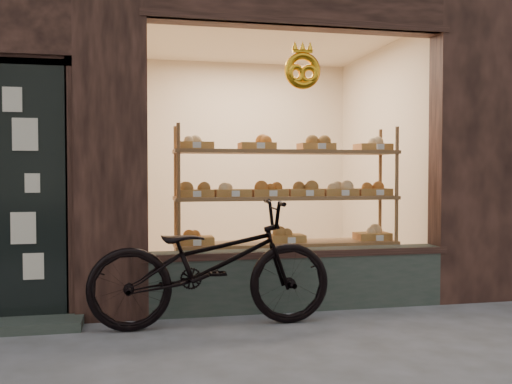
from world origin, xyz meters
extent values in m
cube|color=#27352F|center=(0.45, 2.12, 0.28)|extent=(2.70, 0.25, 0.55)
cube|color=black|center=(-2.00, 2.06, 1.10)|extent=(0.90, 0.04, 2.15)
cube|color=#27352F|center=(-2.00, 1.90, 0.04)|extent=(1.15, 0.35, 0.08)
torus|color=#F1A41A|center=(0.45, 2.02, 2.15)|extent=(0.33, 0.07, 0.33)
cube|color=brown|center=(0.45, 2.55, 0.05)|extent=(2.20, 0.45, 0.04)
cube|color=brown|center=(0.45, 2.55, 0.55)|extent=(2.20, 0.45, 0.03)
cube|color=brown|center=(0.45, 2.55, 1.00)|extent=(2.20, 0.45, 0.04)
cube|color=brown|center=(0.45, 2.55, 1.45)|extent=(2.20, 0.45, 0.04)
cylinder|color=brown|center=(-0.62, 2.35, 0.85)|extent=(0.04, 0.04, 1.70)
cylinder|color=brown|center=(1.52, 2.35, 0.85)|extent=(0.04, 0.04, 1.70)
cylinder|color=brown|center=(-0.62, 2.75, 0.85)|extent=(0.04, 0.04, 1.70)
cylinder|color=brown|center=(1.52, 2.75, 0.85)|extent=(0.04, 0.04, 1.70)
cube|color=olive|center=(-0.45, 2.55, 0.60)|extent=(0.34, 0.24, 0.07)
sphere|color=#A7541D|center=(-0.45, 2.55, 0.69)|extent=(0.11, 0.11, 0.11)
cube|color=silver|center=(-0.45, 2.36, 0.60)|extent=(0.07, 0.01, 0.05)
cube|color=olive|center=(0.45, 2.55, 0.60)|extent=(0.34, 0.24, 0.07)
sphere|color=brown|center=(0.45, 2.55, 0.69)|extent=(0.11, 0.11, 0.11)
cube|color=silver|center=(0.45, 2.36, 0.60)|extent=(0.07, 0.01, 0.05)
cube|color=olive|center=(1.35, 2.55, 0.60)|extent=(0.34, 0.24, 0.07)
sphere|color=beige|center=(1.35, 2.55, 0.69)|extent=(0.11, 0.11, 0.11)
cube|color=silver|center=(1.35, 2.36, 0.60)|extent=(0.08, 0.01, 0.05)
cube|color=olive|center=(-0.45, 2.55, 1.05)|extent=(0.34, 0.24, 0.07)
sphere|color=brown|center=(-0.45, 2.55, 1.14)|extent=(0.11, 0.11, 0.11)
cube|color=silver|center=(-0.45, 2.36, 1.05)|extent=(0.07, 0.01, 0.06)
cube|color=olive|center=(-0.09, 2.55, 1.05)|extent=(0.34, 0.24, 0.07)
sphere|color=beige|center=(-0.09, 2.55, 1.14)|extent=(0.11, 0.11, 0.11)
cube|color=silver|center=(-0.09, 2.36, 1.05)|extent=(0.08, 0.01, 0.06)
cube|color=olive|center=(0.27, 2.55, 1.05)|extent=(0.34, 0.24, 0.07)
sphere|color=#A7541D|center=(0.27, 2.55, 1.14)|extent=(0.11, 0.11, 0.11)
cube|color=silver|center=(0.27, 2.36, 1.05)|extent=(0.07, 0.01, 0.06)
cube|color=olive|center=(0.63, 2.55, 1.05)|extent=(0.34, 0.24, 0.07)
sphere|color=brown|center=(0.63, 2.55, 1.14)|extent=(0.11, 0.11, 0.11)
cube|color=silver|center=(0.63, 2.36, 1.05)|extent=(0.07, 0.01, 0.06)
cube|color=olive|center=(0.99, 2.55, 1.05)|extent=(0.34, 0.24, 0.07)
sphere|color=beige|center=(0.99, 2.55, 1.14)|extent=(0.11, 0.11, 0.11)
cube|color=silver|center=(0.99, 2.36, 1.05)|extent=(0.08, 0.01, 0.06)
cube|color=olive|center=(1.35, 2.55, 1.05)|extent=(0.34, 0.24, 0.07)
sphere|color=#A7541D|center=(1.35, 2.55, 1.14)|extent=(0.11, 0.11, 0.11)
cube|color=silver|center=(1.35, 2.36, 1.05)|extent=(0.08, 0.01, 0.06)
cube|color=olive|center=(-0.45, 2.55, 1.50)|extent=(0.34, 0.24, 0.07)
sphere|color=beige|center=(-0.45, 2.55, 1.59)|extent=(0.11, 0.11, 0.11)
cube|color=silver|center=(-0.45, 2.36, 1.50)|extent=(0.07, 0.01, 0.06)
cube|color=olive|center=(0.15, 2.55, 1.50)|extent=(0.34, 0.24, 0.07)
sphere|color=#A7541D|center=(0.15, 2.55, 1.59)|extent=(0.11, 0.11, 0.11)
cube|color=silver|center=(0.15, 2.36, 1.50)|extent=(0.08, 0.01, 0.06)
cube|color=olive|center=(0.75, 2.55, 1.50)|extent=(0.34, 0.24, 0.07)
sphere|color=brown|center=(0.75, 2.55, 1.59)|extent=(0.11, 0.11, 0.11)
cube|color=silver|center=(0.75, 2.36, 1.50)|extent=(0.07, 0.01, 0.06)
cube|color=olive|center=(1.35, 2.55, 1.50)|extent=(0.34, 0.24, 0.07)
sphere|color=beige|center=(1.35, 2.55, 1.59)|extent=(0.11, 0.11, 0.11)
cube|color=silver|center=(1.35, 2.36, 1.50)|extent=(0.08, 0.01, 0.06)
imported|color=black|center=(-0.41, 1.69, 0.51)|extent=(1.96, 0.69, 1.03)
camera|label=1|loc=(-0.99, -2.86, 1.26)|focal=40.00mm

